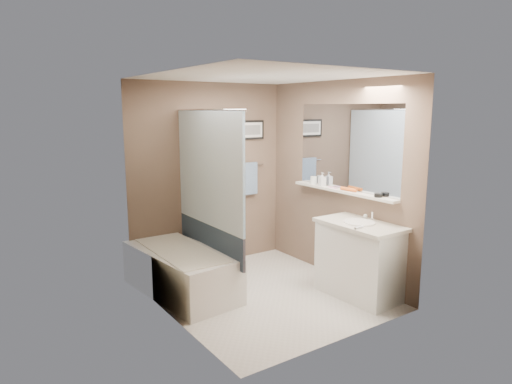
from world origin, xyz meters
TOP-DOWN VIEW (x-y plane):
  - ground at (0.00, 0.00)m, footprint 2.50×2.50m
  - ceiling at (0.00, 0.00)m, footprint 2.20×2.50m
  - wall_back at (0.00, 1.23)m, footprint 2.20×0.04m
  - wall_front at (0.00, -1.23)m, footprint 2.20×0.04m
  - wall_left at (-1.08, 0.00)m, footprint 0.04×2.50m
  - wall_right at (1.08, 0.00)m, footprint 0.04×2.50m
  - tile_surround at (-1.09, 0.50)m, footprint 0.02×1.55m
  - curtain_rod at (-0.40, 0.50)m, footprint 0.02×1.55m
  - curtain_upper at (-0.40, 0.50)m, footprint 0.03×1.45m
  - curtain_lower at (-0.40, 0.50)m, footprint 0.03×1.45m
  - mirror at (1.09, -0.15)m, footprint 0.02×1.60m
  - shelf at (1.04, -0.15)m, footprint 0.12×1.60m
  - towel_bar at (0.55, 1.22)m, footprint 0.60×0.02m
  - towel at (0.55, 1.20)m, footprint 0.34×0.05m
  - art_frame at (0.55, 1.23)m, footprint 0.62×0.02m
  - art_mat at (0.55, 1.22)m, footprint 0.56×0.00m
  - art_image at (0.55, 1.22)m, footprint 0.50×0.00m
  - door at (0.55, -1.24)m, footprint 0.80×0.02m
  - door_handle at (0.22, -1.19)m, footprint 0.10×0.02m
  - bathtub at (-0.75, 0.56)m, footprint 0.85×1.56m
  - tub_rim at (-0.75, 0.56)m, footprint 0.56×1.36m
  - toilet at (-0.05, 0.90)m, footprint 0.54×0.76m
  - vanity at (0.85, -0.64)m, footprint 0.54×0.92m
  - countertop at (0.84, -0.64)m, footprint 0.54×0.96m
  - sink_basin at (0.83, -0.64)m, footprint 0.34×0.34m
  - faucet_spout at (1.03, -0.64)m, footprint 0.02×0.02m
  - faucet_knob at (1.03, -0.54)m, footprint 0.05×0.05m
  - candle_bowl_near at (1.04, -0.70)m, footprint 0.09×0.09m
  - hair_brush_front at (1.04, -0.26)m, footprint 0.06×0.22m
  - pink_comb at (1.04, 0.01)m, footprint 0.05×0.16m
  - glass_jar at (1.04, 0.36)m, footprint 0.08×0.08m
  - soap_bottle at (1.04, 0.20)m, footprint 0.08×0.09m

SIDE VIEW (x-z plane):
  - ground at x=0.00m, z-range 0.00..0.00m
  - bathtub at x=-0.75m, z-range 0.00..0.50m
  - toilet at x=-0.05m, z-range 0.00..0.70m
  - vanity at x=0.85m, z-range 0.00..0.80m
  - tub_rim at x=-0.75m, z-range 0.49..0.51m
  - curtain_lower at x=-0.40m, z-range 0.40..0.76m
  - countertop at x=0.84m, z-range 0.80..0.84m
  - sink_basin at x=0.83m, z-range 0.84..0.86m
  - faucet_knob at x=1.03m, z-range 0.84..0.90m
  - faucet_spout at x=1.03m, z-range 0.84..0.94m
  - tile_surround at x=-1.09m, z-range 0.00..2.00m
  - door at x=0.55m, z-range 0.00..2.00m
  - door_handle at x=0.22m, z-range 0.99..1.01m
  - shelf at x=1.04m, z-range 1.09..1.11m
  - pink_comb at x=1.04m, z-range 1.11..1.12m
  - towel at x=0.55m, z-range 0.90..1.34m
  - candle_bowl_near at x=1.04m, z-range 1.11..1.16m
  - hair_brush_front at x=1.04m, z-range 1.12..1.16m
  - glass_jar at x=1.04m, z-range 1.11..1.22m
  - soap_bottle at x=1.04m, z-range 1.11..1.28m
  - wall_back at x=0.00m, z-range 0.00..2.40m
  - wall_front at x=0.00m, z-range 0.00..2.40m
  - wall_left at x=-1.08m, z-range 0.00..2.40m
  - wall_right at x=1.08m, z-range 0.00..2.40m
  - towel_bar at x=0.55m, z-range 1.29..1.31m
  - curtain_upper at x=-0.40m, z-range 0.76..2.04m
  - mirror at x=1.09m, z-range 1.12..2.12m
  - art_frame at x=0.55m, z-range 1.65..1.91m
  - art_mat at x=0.55m, z-range 1.68..1.88m
  - art_image at x=0.55m, z-range 1.72..1.84m
  - curtain_rod at x=-0.40m, z-range 2.04..2.06m
  - ceiling at x=0.00m, z-range 2.36..2.40m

